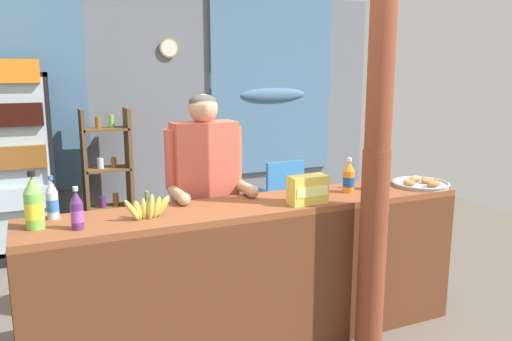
{
  "coord_description": "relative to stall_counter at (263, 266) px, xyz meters",
  "views": [
    {
      "loc": [
        -1.25,
        -2.39,
        1.74
      ],
      "look_at": [
        0.12,
        0.62,
        1.08
      ],
      "focal_mm": 35.4,
      "sensor_mm": 36.0,
      "label": 1
    }
  ],
  "objects": [
    {
      "name": "soda_bottle_lime_soda",
      "position": [
        -1.25,
        0.11,
        0.5
      ],
      "size": [
        0.1,
        0.1,
        0.31
      ],
      "color": "#75C64C",
      "rests_on": "stall_counter"
    },
    {
      "name": "shopkeeper",
      "position": [
        -0.19,
        0.5,
        0.44
      ],
      "size": [
        0.53,
        0.42,
        1.59
      ],
      "color": "#28282D",
      "rests_on": "ground"
    },
    {
      "name": "drink_fridge",
      "position": [
        -1.43,
        2.42,
        0.44
      ],
      "size": [
        0.76,
        0.63,
        1.83
      ],
      "color": "black",
      "rests_on": "ground"
    },
    {
      "name": "timber_post",
      "position": [
        0.61,
        -0.28,
        0.66
      ],
      "size": [
        0.19,
        0.17,
        2.57
      ],
      "color": "brown",
      "rests_on": "ground"
    },
    {
      "name": "soda_bottle_orange_soda",
      "position": [
        0.68,
        0.1,
        0.47
      ],
      "size": [
        0.08,
        0.08,
        0.23
      ],
      "color": "orange",
      "rests_on": "stall_counter"
    },
    {
      "name": "soda_bottle_grape_soda",
      "position": [
        -1.05,
        0.01,
        0.47
      ],
      "size": [
        0.06,
        0.06,
        0.23
      ],
      "color": "#56286B",
      "rests_on": "stall_counter"
    },
    {
      "name": "snack_box_instant_noodle",
      "position": [
        0.28,
        -0.04,
        0.46
      ],
      "size": [
        0.24,
        0.12,
        0.17
      ],
      "color": "#EAD14C",
      "rests_on": "stall_counter"
    },
    {
      "name": "banana_bunch",
      "position": [
        -0.68,
        0.05,
        0.43
      ],
      "size": [
        0.28,
        0.06,
        0.16
      ],
      "color": "#CCC14C",
      "rests_on": "stall_counter"
    },
    {
      "name": "soda_bottle_cola",
      "position": [
        0.87,
        0.11,
        0.46
      ],
      "size": [
        0.07,
        0.07,
        0.21
      ],
      "color": "black",
      "rests_on": "stall_counter"
    },
    {
      "name": "soda_bottle_water",
      "position": [
        -1.15,
        0.27,
        0.47
      ],
      "size": [
        0.06,
        0.06,
        0.24
      ],
      "color": "silver",
      "rests_on": "stall_counter"
    },
    {
      "name": "pastry_tray",
      "position": [
        1.25,
        0.05,
        0.39
      ],
      "size": [
        0.4,
        0.4,
        0.06
      ],
      "color": "#BCBCC1",
      "rests_on": "stall_counter"
    },
    {
      "name": "plastic_lawn_chair",
      "position": [
        1.03,
        1.8,
        -0.07
      ],
      "size": [
        0.47,
        0.47,
        0.86
      ],
      "color": "#3884D6",
      "rests_on": "ground"
    },
    {
      "name": "ground_plane",
      "position": [
        0.0,
        1.02,
        -0.57
      ],
      "size": [
        8.25,
        8.25,
        0.0
      ],
      "primitive_type": "plane",
      "color": "#665B51"
    },
    {
      "name": "back_wall_curtained",
      "position": [
        -0.01,
        2.97,
        0.77
      ],
      "size": [
        5.64,
        0.22,
        2.6
      ],
      "color": "slate",
      "rests_on": "ground"
    },
    {
      "name": "stall_counter",
      "position": [
        0.0,
        0.0,
        0.0
      ],
      "size": [
        2.78,
        0.49,
        0.94
      ],
      "color": "brown",
      "rests_on": "ground"
    },
    {
      "name": "bottle_shelf_rack",
      "position": [
        -0.54,
        2.59,
        0.14
      ],
      "size": [
        0.48,
        0.28,
        1.36
      ],
      "color": "brown",
      "rests_on": "ground"
    }
  ]
}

